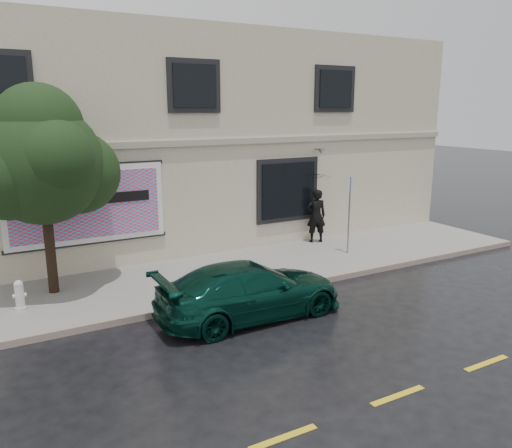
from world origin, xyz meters
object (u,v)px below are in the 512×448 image
pedestrian (316,216)px  fire_hydrant (20,295)px  car (250,290)px  street_tree (42,165)px

pedestrian → fire_hydrant: bearing=29.7°
car → pedestrian: size_ratio=2.37×
pedestrian → car: bearing=60.9°
pedestrian → street_tree: size_ratio=0.39×
car → street_tree: 5.68m
fire_hydrant → pedestrian: bearing=26.2°
car → pedestrian: bearing=-49.2°
car → street_tree: street_tree is taller
car → pedestrian: pedestrian is taller
pedestrian → fire_hydrant: pedestrian is taller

